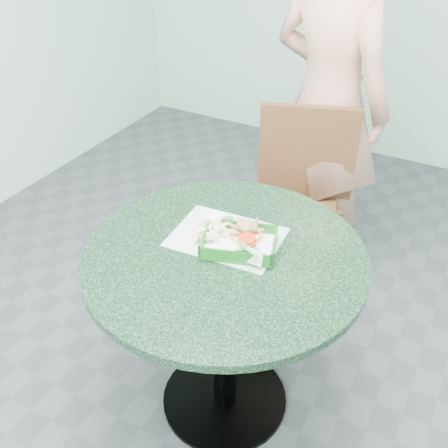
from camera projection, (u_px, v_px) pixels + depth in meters
The scene contains 10 objects.
floor at pixel (225, 399), 2.17m from camera, with size 4.00×5.00×0.02m, color #303335.
cafe_table at pixel (225, 295), 1.84m from camera, with size 0.95×0.95×0.75m.
dining_chair at pixel (295, 194), 2.49m from camera, with size 0.46×0.46×0.93m.
diner_person at pixel (332, 71), 2.41m from camera, with size 0.76×0.50×2.08m, color tan.
placemat at pixel (227, 242), 1.81m from camera, with size 0.37×0.28×0.00m, color #B1C3BE.
food_basket at pixel (239, 249), 1.75m from camera, with size 0.24×0.17×0.05m.
crab_sandwich at pixel (250, 235), 1.76m from camera, with size 0.11×0.11×0.07m.
fries_pile at pixel (220, 229), 1.81m from camera, with size 0.10×0.11×0.04m, color beige, non-canonical shape.
sauce_ramekin at pixel (224, 220), 1.83m from camera, with size 0.06×0.06×0.03m.
garnish_cup at pixel (245, 252), 1.70m from camera, with size 0.11×0.10×0.04m.
Camera 1 is at (0.65, -1.20, 1.84)m, focal length 42.00 mm.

